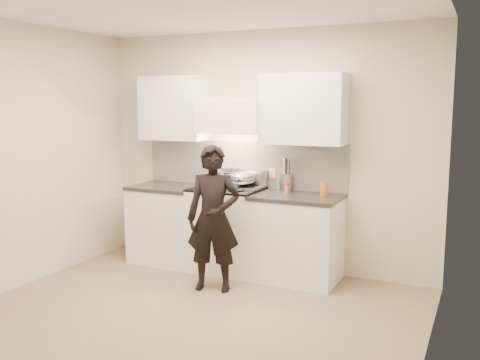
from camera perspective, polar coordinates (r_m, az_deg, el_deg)
name	(u,v)px	position (r m, az deg, el deg)	size (l,w,h in m)	color
ground_plane	(186,318)	(4.91, -5.76, -14.46)	(4.00, 4.00, 0.00)	#7D6853
room_shell	(199,135)	(4.89, -4.38, 4.76)	(4.04, 3.54, 2.70)	beige
stove	(227,229)	(6.10, -1.39, -5.20)	(0.76, 0.65, 0.96)	white
counter_right	(296,237)	(5.79, 6.03, -6.12)	(0.92, 0.67, 0.92)	white
counter_left	(169,223)	(6.48, -7.60, -4.59)	(0.82, 0.67, 0.92)	white
wok	(242,178)	(6.03, 0.18, 0.17)	(0.32, 0.39, 0.26)	#B2B1C8
stock_pot	(211,179)	(5.94, -3.08, 0.09)	(0.37, 0.36, 0.18)	#B2B1C8
utensil_crock	(286,181)	(5.96, 4.90, -0.07)	(0.14, 0.14, 0.37)	#9F9FA5
spice_jar	(287,188)	(5.85, 5.03, -0.81)	(0.05, 0.05, 0.11)	orange
oil_glass	(324,189)	(5.68, 8.99, -0.96)	(0.08, 0.08, 0.15)	#BB5C19
person	(213,218)	(5.39, -2.85, -4.11)	(0.54, 0.36, 1.48)	black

